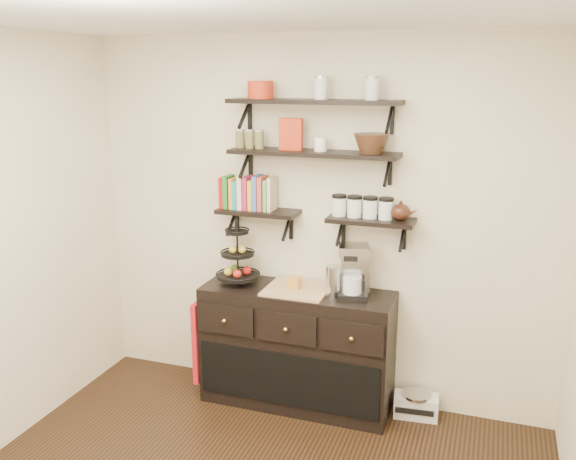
{
  "coord_description": "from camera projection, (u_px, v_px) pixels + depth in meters",
  "views": [
    {
      "loc": [
        1.22,
        -2.43,
        2.42
      ],
      "look_at": [
        -0.02,
        1.15,
        1.44
      ],
      "focal_mm": 38.0,
      "sensor_mm": 36.0,
      "label": 1
    }
  ],
  "objects": [
    {
      "name": "teapot",
      "position": [
        401.0,
        211.0,
        4.13
      ],
      "size": [
        0.18,
        0.14,
        0.14
      ],
      "primitive_type": null,
      "rotation": [
        0.0,
        0.0,
        -0.03
      ],
      "color": "#381A10",
      "rests_on": "shelf_low_right"
    },
    {
      "name": "thermal_carafe",
      "position": [
        333.0,
        281.0,
        4.27
      ],
      "size": [
        0.11,
        0.11,
        0.22
      ],
      "primitive_type": "cylinder",
      "color": "silver",
      "rests_on": "sideboard"
    },
    {
      "name": "shelf_top",
      "position": [
        314.0,
        102.0,
        4.14
      ],
      "size": [
        1.2,
        0.27,
        0.23
      ],
      "color": "black",
      "rests_on": "back_wall"
    },
    {
      "name": "ramekins",
      "position": [
        321.0,
        144.0,
        4.19
      ],
      "size": [
        0.09,
        0.09,
        0.1
      ],
      "primitive_type": "cylinder",
      "color": "white",
      "rests_on": "shelf_mid"
    },
    {
      "name": "cookbooks",
      "position": [
        250.0,
        194.0,
        4.47
      ],
      "size": [
        0.4,
        0.15,
        0.26
      ],
      "color": "#AF0F10",
      "rests_on": "shelf_low_left"
    },
    {
      "name": "recipe_box",
      "position": [
        291.0,
        134.0,
        4.24
      ],
      "size": [
        0.16,
        0.07,
        0.22
      ],
      "primitive_type": "cube",
      "rotation": [
        0.0,
        0.0,
        0.07
      ],
      "color": "#B72E14",
      "rests_on": "shelf_mid"
    },
    {
      "name": "red_pot",
      "position": [
        260.0,
        90.0,
        4.24
      ],
      "size": [
        0.18,
        0.18,
        0.12
      ],
      "primitive_type": "cylinder",
      "color": "#B72E14",
      "rests_on": "shelf_top"
    },
    {
      "name": "coffee_maker",
      "position": [
        354.0,
        271.0,
        4.25
      ],
      "size": [
        0.24,
        0.24,
        0.38
      ],
      "rotation": [
        0.0,
        0.0,
        0.23
      ],
      "color": "black",
      "rests_on": "sideboard"
    },
    {
      "name": "shelf_low_right",
      "position": [
        371.0,
        221.0,
        4.22
      ],
      "size": [
        0.6,
        0.25,
        0.23
      ],
      "color": "black",
      "rests_on": "back_wall"
    },
    {
      "name": "walnut_bowl",
      "position": [
        371.0,
        144.0,
        4.07
      ],
      "size": [
        0.24,
        0.24,
        0.13
      ],
      "primitive_type": null,
      "color": "black",
      "rests_on": "shelf_mid"
    },
    {
      "name": "glass_canisters",
      "position": [
        362.0,
        208.0,
        4.22
      ],
      "size": [
        0.43,
        0.1,
        0.13
      ],
      "color": "silver",
      "rests_on": "shelf_low_right"
    },
    {
      "name": "shelf_mid",
      "position": [
        313.0,
        153.0,
        4.23
      ],
      "size": [
        1.2,
        0.27,
        0.23
      ],
      "color": "black",
      "rests_on": "back_wall"
    },
    {
      "name": "apron",
      "position": [
        202.0,
        339.0,
        4.65
      ],
      "size": [
        0.04,
        0.27,
        0.63
      ],
      "primitive_type": "cube",
      "color": "#A61311",
      "rests_on": "sideboard"
    },
    {
      "name": "shelf_low_left",
      "position": [
        259.0,
        212.0,
        4.48
      ],
      "size": [
        0.6,
        0.25,
        0.23
      ],
      "color": "black",
      "rests_on": "back_wall"
    },
    {
      "name": "back_wall",
      "position": [
        318.0,
        223.0,
        4.48
      ],
      "size": [
        3.5,
        0.02,
        2.7
      ],
      "primitive_type": "cube",
      "color": "#F3ECCE",
      "rests_on": "ground"
    },
    {
      "name": "sideboard",
      "position": [
        297.0,
        347.0,
        4.51
      ],
      "size": [
        1.4,
        0.5,
        0.92
      ],
      "color": "black",
      "rests_on": "floor"
    },
    {
      "name": "candle",
      "position": [
        295.0,
        283.0,
        4.39
      ],
      "size": [
        0.08,
        0.08,
        0.08
      ],
      "primitive_type": "cube",
      "color": "#B77A2A",
      "rests_on": "sideboard"
    },
    {
      "name": "fruit_stand",
      "position": [
        238.0,
        262.0,
        4.51
      ],
      "size": [
        0.32,
        0.32,
        0.47
      ],
      "rotation": [
        0.0,
        0.0,
        -0.3
      ],
      "color": "black",
      "rests_on": "sideboard"
    },
    {
      "name": "ceiling",
      "position": [
        203.0,
        5.0,
        2.54
      ],
      "size": [
        3.5,
        3.5,
        0.02
      ],
      "primitive_type": "cube",
      "color": "white",
      "rests_on": "back_wall"
    },
    {
      "name": "radio",
      "position": [
        416.0,
        405.0,
        4.41
      ],
      "size": [
        0.33,
        0.23,
        0.19
      ],
      "rotation": [
        0.0,
        0.0,
        0.1
      ],
      "color": "silver",
      "rests_on": "floor"
    }
  ]
}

